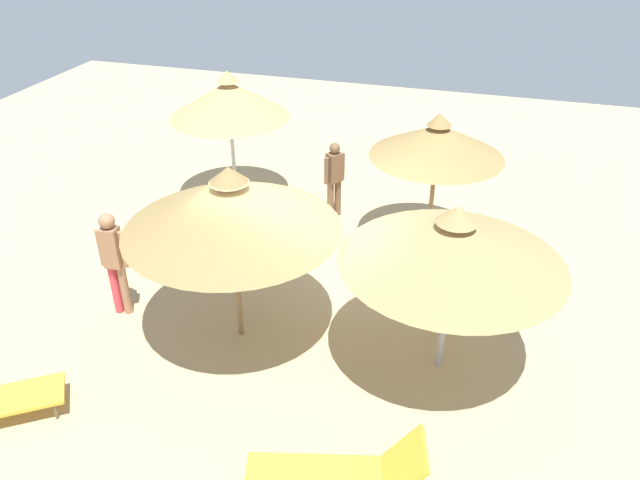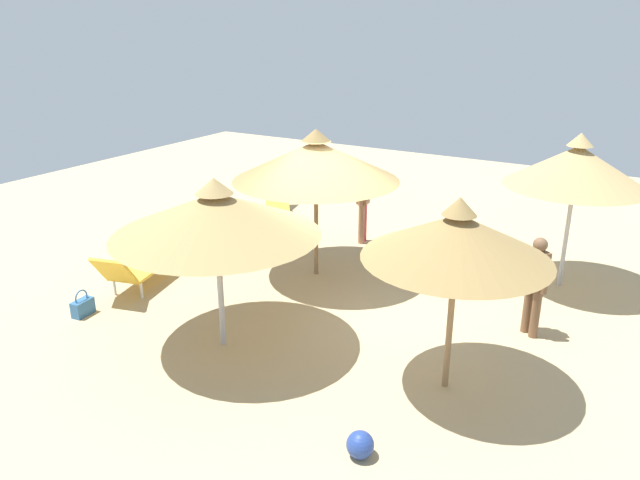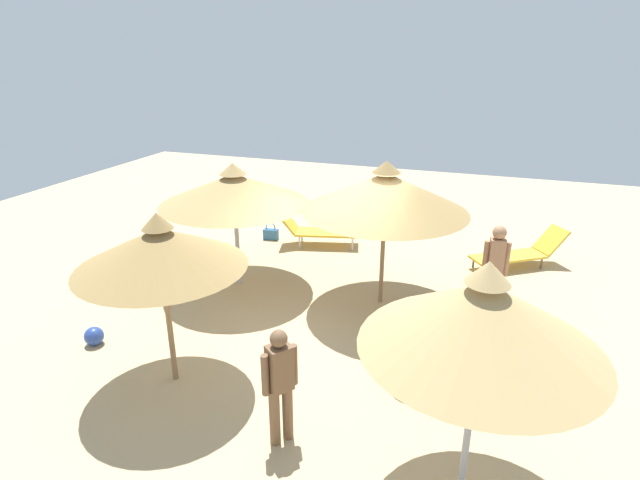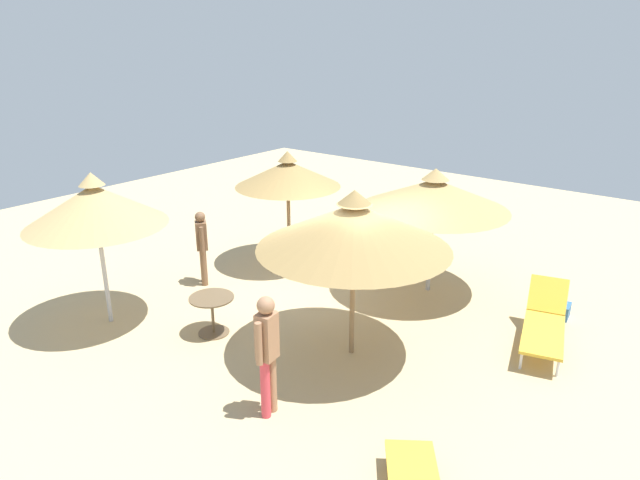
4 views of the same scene
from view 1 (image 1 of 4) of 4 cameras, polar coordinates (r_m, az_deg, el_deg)
ground at (r=9.83m, az=-1.19°, el=-6.85°), size 24.00×24.00×0.10m
parasol_umbrella_edge at (r=8.29m, az=-8.15°, el=3.13°), size 2.96×2.96×2.70m
parasol_umbrella_front at (r=10.72m, az=10.71°, el=8.91°), size 2.28×2.28×2.54m
parasol_umbrella_back at (r=7.86m, az=12.15°, el=-0.22°), size 2.88×2.88×2.49m
parasol_umbrella_center at (r=12.34m, az=-8.34°, el=12.61°), size 2.35×2.35×2.72m
lounge_chair_near_right at (r=7.08m, az=1.84°, el=-20.69°), size 1.08×2.00×0.88m
person_standing_far_right at (r=9.74m, az=-18.33°, el=-1.58°), size 0.25×0.44×1.74m
person_standing_near_left at (r=12.07m, az=1.33°, el=5.90°), size 0.39×0.34×1.54m
side_table_round at (r=11.21m, az=-7.43°, el=1.23°), size 0.76×0.76×0.68m
beach_ball at (r=11.25m, az=18.45°, el=-2.00°), size 0.31×0.31×0.31m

